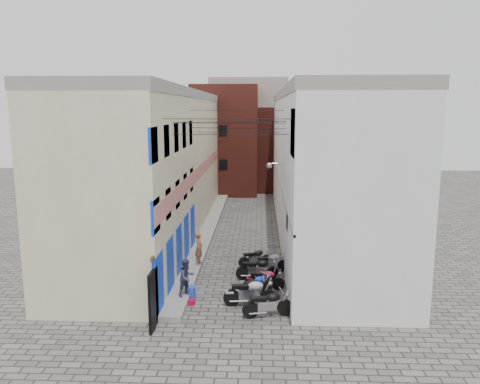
# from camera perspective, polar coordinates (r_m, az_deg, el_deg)

# --- Properties ---
(ground) EXTENTS (90.00, 90.00, 0.00)m
(ground) POSITION_cam_1_polar(r_m,az_deg,el_deg) (18.04, -1.97, -15.82)
(ground) COLOR #4E4B4A
(ground) RESTS_ON ground
(plinth) EXTENTS (0.90, 26.00, 0.25)m
(plinth) POSITION_cam_1_polar(r_m,az_deg,el_deg) (30.37, -3.92, -4.71)
(plinth) COLOR gray
(plinth) RESTS_ON ground
(building_left) EXTENTS (5.10, 27.00, 9.00)m
(building_left) POSITION_cam_1_polar(r_m,az_deg,el_deg) (29.98, -9.62, 3.49)
(building_left) COLOR #C2B393
(building_left) RESTS_ON ground
(building_right) EXTENTS (5.94, 26.00, 9.00)m
(building_right) POSITION_cam_1_polar(r_m,az_deg,el_deg) (29.59, 9.69, 3.42)
(building_right) COLOR white
(building_right) RESTS_ON ground
(building_far_brick_left) EXTENTS (6.00, 6.00, 10.00)m
(building_far_brick_left) POSITION_cam_1_polar(r_m,az_deg,el_deg) (44.38, -1.76, 6.40)
(building_far_brick_left) COLOR maroon
(building_far_brick_left) RESTS_ON ground
(building_far_brick_right) EXTENTS (5.00, 6.00, 8.00)m
(building_far_brick_right) POSITION_cam_1_polar(r_m,az_deg,el_deg) (46.36, 4.63, 5.29)
(building_far_brick_right) COLOR maroon
(building_far_brick_right) RESTS_ON ground
(building_far_concrete) EXTENTS (8.00, 5.00, 11.00)m
(building_far_concrete) POSITION_cam_1_polar(r_m,az_deg,el_deg) (50.24, 1.05, 7.41)
(building_far_concrete) COLOR gray
(building_far_concrete) RESTS_ON ground
(far_shopfront) EXTENTS (2.00, 0.30, 2.40)m
(far_shopfront) POSITION_cam_1_polar(r_m,az_deg,el_deg) (41.92, 0.71, 0.95)
(far_shopfront) COLOR black
(far_shopfront) RESTS_ON ground
(overhead_wires) EXTENTS (5.80, 13.02, 1.32)m
(overhead_wires) POSITION_cam_1_polar(r_m,az_deg,el_deg) (23.86, -0.63, 8.29)
(overhead_wires) COLOR black
(overhead_wires) RESTS_ON ground
(motorcycle_a) EXTENTS (2.09, 1.03, 1.16)m
(motorcycle_a) POSITION_cam_1_polar(r_m,az_deg,el_deg) (18.38, 3.44, -13.32)
(motorcycle_a) COLOR black
(motorcycle_a) RESTS_ON ground
(motorcycle_b) EXTENTS (2.22, 0.85, 1.26)m
(motorcycle_b) POSITION_cam_1_polar(r_m,az_deg,el_deg) (19.30, 1.23, -11.98)
(motorcycle_b) COLOR #A6A6AB
(motorcycle_b) RESTS_ON ground
(motorcycle_c) EXTENTS (1.71, 1.46, 1.00)m
(motorcycle_c) POSITION_cam_1_polar(r_m,az_deg,el_deg) (20.34, 1.99, -11.18)
(motorcycle_c) COLOR #0C36BB
(motorcycle_c) RESTS_ON ground
(motorcycle_d) EXTENTS (1.82, 0.73, 1.03)m
(motorcycle_d) POSITION_cam_1_polar(r_m,az_deg,el_deg) (21.01, 3.02, -10.44)
(motorcycle_d) COLOR #A90C2E
(motorcycle_d) RESTS_ON ground
(motorcycle_e) EXTENTS (2.06, 0.67, 1.19)m
(motorcycle_e) POSITION_cam_1_polar(r_m,az_deg,el_deg) (22.04, 2.17, -9.21)
(motorcycle_e) COLOR black
(motorcycle_e) RESTS_ON ground
(motorcycle_f) EXTENTS (1.99, 1.04, 1.10)m
(motorcycle_f) POSITION_cam_1_polar(r_m,az_deg,el_deg) (23.05, 3.79, -8.45)
(motorcycle_f) COLOR #AFAEB3
(motorcycle_f) RESTS_ON ground
(motorcycle_g) EXTENTS (1.83, 1.12, 1.01)m
(motorcycle_g) POSITION_cam_1_polar(r_m,az_deg,el_deg) (23.86, 1.85, -7.90)
(motorcycle_g) COLOR black
(motorcycle_g) RESTS_ON ground
(person_a) EXTENTS (0.42, 0.62, 1.64)m
(person_a) POSITION_cam_1_polar(r_m,az_deg,el_deg) (23.40, -5.01, -6.85)
(person_a) COLOR #945635
(person_a) RESTS_ON plinth
(person_b) EXTENTS (0.94, 0.95, 1.55)m
(person_b) POSITION_cam_1_polar(r_m,az_deg,el_deg) (19.74, -6.51, -10.28)
(person_b) COLOR #33354D
(person_b) RESTS_ON plinth
(water_jug_near) EXTENTS (0.39, 0.39, 0.54)m
(water_jug_near) POSITION_cam_1_polar(r_m,az_deg,el_deg) (20.13, -5.97, -12.18)
(water_jug_near) COLOR #2542BC
(water_jug_near) RESTS_ON ground
(water_jug_far) EXTENTS (0.47, 0.47, 0.55)m
(water_jug_far) POSITION_cam_1_polar(r_m,az_deg,el_deg) (20.24, -5.92, -12.03)
(water_jug_far) COLOR blue
(water_jug_far) RESTS_ON ground
(red_crate) EXTENTS (0.38, 0.29, 0.23)m
(red_crate) POSITION_cam_1_polar(r_m,az_deg,el_deg) (19.68, -6.10, -13.20)
(red_crate) COLOR #A30B2E
(red_crate) RESTS_ON ground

